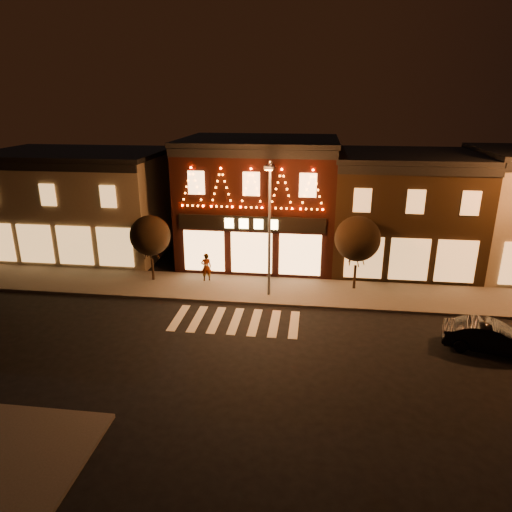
# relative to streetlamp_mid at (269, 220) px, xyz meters

# --- Properties ---
(ground) EXTENTS (120.00, 120.00, 0.00)m
(ground) POSITION_rel_streetlamp_mid_xyz_m (-1.39, -7.03, -4.60)
(ground) COLOR black
(ground) RESTS_ON ground
(sidewalk_far) EXTENTS (44.00, 4.00, 0.15)m
(sidewalk_far) POSITION_rel_streetlamp_mid_xyz_m (0.61, 0.97, -4.53)
(sidewalk_far) COLOR #47423D
(sidewalk_far) RESTS_ON ground
(building_left) EXTENTS (12.20, 8.28, 7.30)m
(building_left) POSITION_rel_streetlamp_mid_xyz_m (-14.39, 6.96, -0.94)
(building_left) COLOR #7A6C57
(building_left) RESTS_ON ground
(building_pulp) EXTENTS (10.20, 8.34, 8.30)m
(building_pulp) POSITION_rel_streetlamp_mid_xyz_m (-1.39, 6.95, -0.44)
(building_pulp) COLOR black
(building_pulp) RESTS_ON ground
(building_right_a) EXTENTS (9.20, 8.28, 7.50)m
(building_right_a) POSITION_rel_streetlamp_mid_xyz_m (8.11, 6.96, -0.84)
(building_right_a) COLOR #332212
(building_right_a) RESTS_ON ground
(streetlamp_mid) EXTENTS (0.49, 1.74, 7.59)m
(streetlamp_mid) POSITION_rel_streetlamp_mid_xyz_m (0.00, 0.00, 0.00)
(streetlamp_mid) COLOR #59595E
(streetlamp_mid) RESTS_ON sidewalk_far
(tree_left) EXTENTS (2.42, 2.42, 4.05)m
(tree_left) POSITION_rel_streetlamp_mid_xyz_m (-7.35, 1.58, -1.62)
(tree_left) COLOR black
(tree_left) RESTS_ON sidewalk_far
(tree_right) EXTENTS (2.61, 2.61, 4.36)m
(tree_right) POSITION_rel_streetlamp_mid_xyz_m (4.89, 1.79, -1.40)
(tree_right) COLOR black
(tree_right) RESTS_ON sidewalk_far
(dark_sedan) EXTENTS (4.33, 2.36, 1.35)m
(dark_sedan) POSITION_rel_streetlamp_mid_xyz_m (10.52, -4.42, -3.92)
(dark_sedan) COLOR black
(dark_sedan) RESTS_ON ground
(pedestrian) EXTENTS (0.74, 0.62, 1.75)m
(pedestrian) POSITION_rel_streetlamp_mid_xyz_m (-4.04, 1.87, -3.58)
(pedestrian) COLOR gray
(pedestrian) RESTS_ON sidewalk_far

